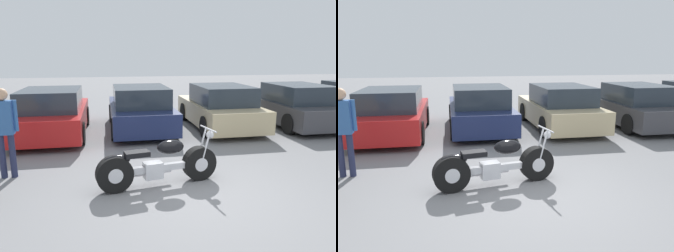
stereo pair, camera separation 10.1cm
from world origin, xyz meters
The scene contains 7 objects.
ground_plane centered at (0.00, 0.00, 0.00)m, with size 60.00×60.00×0.00m, color slate.
motorcycle centered at (-0.62, 0.56, 0.41)m, with size 2.32×0.79×1.02m.
parked_car_red centered at (-3.05, 4.94, 0.66)m, with size 1.92×4.17×1.41m.
parked_car_navy centered at (-0.43, 5.22, 0.66)m, with size 1.92×4.17×1.41m.
parked_car_champagne centered at (2.20, 5.06, 0.66)m, with size 1.92×4.17×1.41m.
parked_car_dark_grey centered at (4.82, 4.95, 0.66)m, with size 1.92×4.17×1.41m.
person_standing centered at (-3.45, 1.53, 1.07)m, with size 0.52×0.24×1.78m.
Camera 1 is at (-1.52, -5.10, 2.41)m, focal length 35.00 mm.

